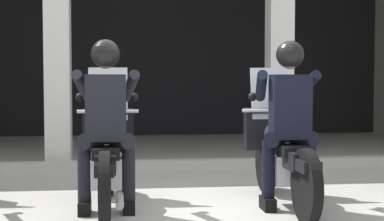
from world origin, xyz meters
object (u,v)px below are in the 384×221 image
object	(u,v)px
motorcycle_center_left	(107,155)
police_officer_center_left	(106,111)
police_officer_center_right	(289,110)
motorcycle_center_right	(281,153)

from	to	relation	value
motorcycle_center_left	police_officer_center_left	distance (m)	0.52
police_officer_center_left	police_officer_center_right	bearing A→B (deg)	-3.97
police_officer_center_left	motorcycle_center_right	size ratio (longest dim) A/B	0.78
motorcycle_center_left	police_officer_center_left	world-z (taller)	police_officer_center_left
police_officer_center_right	motorcycle_center_right	bearing A→B (deg)	90.90
motorcycle_center_left	police_officer_center_right	world-z (taller)	police_officer_center_right
motorcycle_center_right	police_officer_center_right	size ratio (longest dim) A/B	1.29
police_officer_center_left	police_officer_center_right	distance (m)	1.70
motorcycle_center_left	police_officer_center_left	bearing A→B (deg)	-93.26
police_officer_center_left	police_officer_center_right	size ratio (longest dim) A/B	1.00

